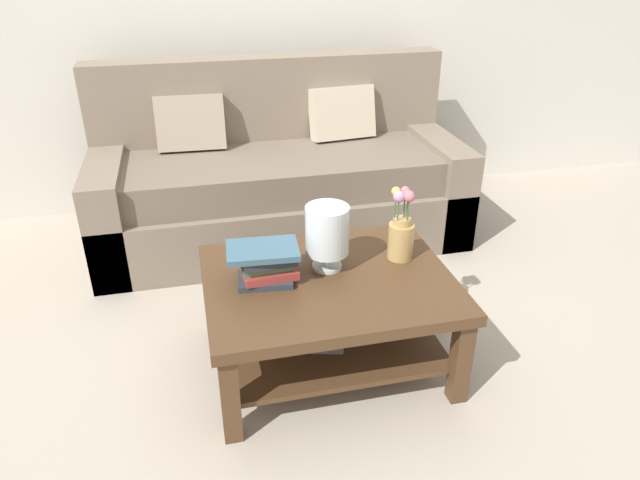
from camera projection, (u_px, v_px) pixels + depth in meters
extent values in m
plane|color=#ADA393|center=(316.00, 318.00, 2.93)|extent=(10.00, 10.00, 0.00)
cube|color=#7A6B5B|center=(281.00, 211.00, 3.63)|extent=(2.20, 0.90, 0.36)
cube|color=#6E6052|center=(281.00, 171.00, 3.47)|extent=(1.96, 0.74, 0.20)
cube|color=#7A6B5B|center=(269.00, 113.00, 3.68)|extent=(2.20, 0.20, 0.70)
cube|color=#7A6B5B|center=(111.00, 209.00, 3.37)|extent=(0.20, 0.90, 0.60)
cube|color=#7A6B5B|center=(432.00, 180.00, 3.78)|extent=(0.20, 0.90, 0.60)
cube|color=gray|center=(191.00, 123.00, 3.46)|extent=(0.41, 0.20, 0.34)
cube|color=beige|center=(342.00, 113.00, 3.65)|extent=(0.42, 0.23, 0.34)
cube|color=#4C331E|center=(328.00, 282.00, 2.44)|extent=(1.03, 0.82, 0.05)
cube|color=#4C331E|center=(230.00, 398.00, 2.15)|extent=(0.07, 0.07, 0.39)
cube|color=#4C331E|center=(461.00, 361.00, 2.33)|extent=(0.07, 0.07, 0.39)
cube|color=#4C331E|center=(216.00, 295.00, 2.76)|extent=(0.07, 0.07, 0.39)
cube|color=#4C331E|center=(399.00, 272.00, 2.94)|extent=(0.07, 0.07, 0.39)
cube|color=#4C331E|center=(328.00, 335.00, 2.57)|extent=(0.91, 0.70, 0.02)
cube|color=slate|center=(311.00, 337.00, 2.52)|extent=(0.32, 0.27, 0.03)
cube|color=beige|center=(308.00, 324.00, 2.56)|extent=(0.29, 0.21, 0.03)
cube|color=#2D333D|center=(265.00, 277.00, 2.41)|extent=(0.24, 0.21, 0.03)
cube|color=#993833|center=(269.00, 270.00, 2.40)|extent=(0.23, 0.20, 0.03)
cube|color=#51704C|center=(264.00, 262.00, 2.39)|extent=(0.22, 0.17, 0.03)
cube|color=#2D333D|center=(267.00, 256.00, 2.37)|extent=(0.22, 0.19, 0.04)
cube|color=#3D6075|center=(262.00, 250.00, 2.35)|extent=(0.30, 0.22, 0.03)
cylinder|color=silver|center=(327.00, 266.00, 2.50)|extent=(0.13, 0.13, 0.02)
cylinder|color=silver|center=(327.00, 258.00, 2.48)|extent=(0.04, 0.04, 0.06)
cylinder|color=silver|center=(327.00, 230.00, 2.42)|extent=(0.18, 0.18, 0.21)
sphere|color=beige|center=(321.00, 240.00, 2.44)|extent=(0.06, 0.06, 0.06)
sphere|color=#3D6075|center=(333.00, 239.00, 2.46)|extent=(0.05, 0.05, 0.05)
cylinder|color=tan|center=(401.00, 241.00, 2.55)|extent=(0.11, 0.11, 0.16)
cylinder|color=tan|center=(402.00, 221.00, 2.50)|extent=(0.08, 0.08, 0.03)
cylinder|color=#426638|center=(407.00, 208.00, 2.47)|extent=(0.01, 0.01, 0.09)
sphere|color=#C66B7A|center=(408.00, 195.00, 2.45)|extent=(0.05, 0.05, 0.05)
cylinder|color=#426638|center=(404.00, 205.00, 2.49)|extent=(0.01, 0.01, 0.11)
sphere|color=#C66B7A|center=(405.00, 191.00, 2.46)|extent=(0.04, 0.04, 0.04)
cylinder|color=#426638|center=(395.00, 206.00, 2.48)|extent=(0.01, 0.01, 0.11)
sphere|color=gold|center=(396.00, 191.00, 2.44)|extent=(0.04, 0.04, 0.04)
cylinder|color=#426638|center=(398.00, 210.00, 2.45)|extent=(0.01, 0.01, 0.09)
sphere|color=#B28CB7|center=(399.00, 197.00, 2.42)|extent=(0.05, 0.05, 0.05)
cylinder|color=#426638|center=(408.00, 210.00, 2.45)|extent=(0.01, 0.01, 0.10)
sphere|color=#C66B7A|center=(409.00, 197.00, 2.42)|extent=(0.05, 0.05, 0.05)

